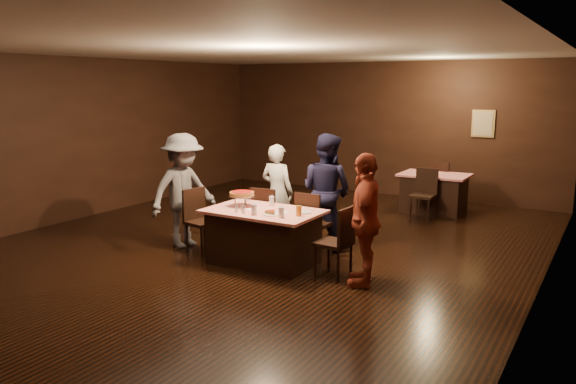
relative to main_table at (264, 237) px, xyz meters
The scene contains 23 objects.
room 1.95m from the main_table, 124.27° to the left, with size 10.00×10.04×3.02m.
main_table is the anchor object (origin of this frame).
back_table 4.55m from the main_table, 75.76° to the left, with size 1.30×0.90×0.77m, color red.
chair_far_left 0.85m from the main_table, 118.07° to the left, with size 0.42×0.42×0.95m, color black.
chair_far_right 0.85m from the main_table, 61.93° to the left, with size 0.42×0.42×0.95m, color black.
chair_end_left 1.10m from the main_table, behind, with size 0.42×0.42×0.95m, color black.
chair_end_right 1.10m from the main_table, ahead, with size 0.42×0.42×0.95m, color black.
chair_back_near 3.88m from the main_table, 73.21° to the left, with size 0.42×0.42×0.95m, color black.
chair_back_far 5.14m from the main_table, 77.40° to the left, with size 0.42×0.42×0.95m, color black.
diner_white_jacket 1.34m from the main_table, 113.28° to the left, with size 0.57×0.37×1.56m, color silver.
diner_navy_hoodie 1.33m from the main_table, 71.56° to the left, with size 0.86×0.67×1.78m, color black.
diner_grey_knit 1.60m from the main_table, behind, with size 1.14×0.66×1.77m, color #5A595F.
diner_red_shirt 1.63m from the main_table, ahead, with size 0.99×0.41×1.68m, color #9F3A25.
pizza_stand 0.70m from the main_table, behind, with size 0.38×0.38×0.22m.
plate_with_slice 0.51m from the main_table, 35.75° to the right, with size 0.25×0.25×0.06m.
plate_empty 0.69m from the main_table, 15.26° to the left, with size 0.25×0.25×0.01m, color white.
glass_front_left 0.55m from the main_table, 80.54° to the right, with size 0.08×0.08×0.14m, color silver.
glass_front_right 0.69m from the main_table, 29.05° to the right, with size 0.08×0.08×0.14m, color silver.
glass_amber 0.75m from the main_table, ahead, with size 0.08×0.08×0.14m, color #BF7F26.
glass_back 0.55m from the main_table, 99.46° to the left, with size 0.08×0.08×0.14m, color silver.
condiments 0.55m from the main_table, 122.43° to the right, with size 0.17×0.10×0.09m.
napkin_center 0.49m from the main_table, ahead, with size 0.16×0.16×0.01m, color white.
napkin_left 0.42m from the main_table, 161.57° to the right, with size 0.16×0.16×0.01m, color white.
Camera 1 is at (4.72, -7.09, 2.50)m, focal length 35.00 mm.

